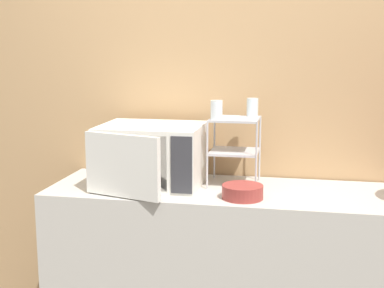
% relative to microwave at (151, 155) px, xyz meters
% --- Properties ---
extents(wall_back, '(8.00, 0.06, 2.60)m').
position_rel_microwave_xyz_m(wall_back, '(0.37, 0.33, 0.21)').
color(wall_back, tan).
rests_on(wall_back, ground_plane).
extents(counter, '(1.77, 0.60, 0.93)m').
position_rel_microwave_xyz_m(counter, '(0.37, -0.00, -0.62)').
color(counter, '#B7B2A8').
rests_on(counter, ground_plane).
extents(microwave, '(0.54, 0.56, 0.32)m').
position_rel_microwave_xyz_m(microwave, '(0.00, 0.00, 0.00)').
color(microwave, silver).
rests_on(microwave, counter).
extents(dish_rack, '(0.26, 0.24, 0.36)m').
position_rel_microwave_xyz_m(dish_rack, '(0.43, 0.09, 0.10)').
color(dish_rack, '#B2B2B7').
rests_on(dish_rack, counter).
extents(glass_front_left, '(0.06, 0.06, 0.10)m').
position_rel_microwave_xyz_m(glass_front_left, '(0.34, 0.02, 0.25)').
color(glass_front_left, silver).
rests_on(glass_front_left, dish_rack).
extents(glass_back_right, '(0.06, 0.06, 0.10)m').
position_rel_microwave_xyz_m(glass_back_right, '(0.51, 0.17, 0.25)').
color(glass_back_right, silver).
rests_on(glass_back_right, dish_rack).
extents(bowl, '(0.20, 0.20, 0.07)m').
position_rel_microwave_xyz_m(bowl, '(0.50, -0.16, -0.13)').
color(bowl, maroon).
rests_on(bowl, counter).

